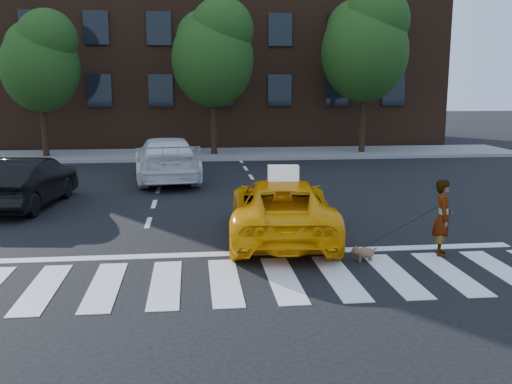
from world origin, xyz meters
TOP-DOWN VIEW (x-y plane):
  - ground at (0.00, 0.00)m, footprint 120.00×120.00m
  - crosswalk at (0.00, 0.00)m, footprint 13.00×2.40m
  - stop_line at (0.00, 1.60)m, footprint 12.00×0.30m
  - sidewalk_far at (0.00, 17.50)m, footprint 30.00×4.00m
  - building at (0.00, 25.00)m, footprint 26.00×10.00m
  - tree_left at (-6.97, 17.00)m, footprint 3.39×3.38m
  - tree_mid at (0.53, 17.00)m, footprint 3.69×3.69m
  - tree_right at (7.53, 17.00)m, footprint 4.00×4.00m
  - taxi at (1.40, 2.73)m, footprint 2.61×4.87m
  - black_sedan at (-5.00, 6.63)m, footprint 1.96×4.33m
  - white_suv at (-1.40, 10.62)m, footprint 2.61×5.40m
  - woman at (4.32, 1.09)m, footprint 0.52×0.64m
  - dog at (2.67, 0.86)m, footprint 0.51×0.21m
  - taxi_sign at (1.40, 2.53)m, footprint 0.67×0.34m

SIDE VIEW (x-z plane):
  - ground at x=0.00m, z-range 0.00..0.00m
  - crosswalk at x=0.00m, z-range 0.00..0.01m
  - stop_line at x=0.00m, z-range 0.00..0.01m
  - sidewalk_far at x=0.00m, z-range 0.00..0.15m
  - dog at x=2.67m, z-range 0.02..0.32m
  - taxi at x=1.40m, z-range 0.00..1.30m
  - black_sedan at x=-5.00m, z-range 0.00..1.38m
  - woman at x=4.32m, z-range 0.00..1.50m
  - white_suv at x=-1.40m, z-range 0.00..1.52m
  - taxi_sign at x=1.40m, z-range 1.30..1.62m
  - tree_left at x=-6.97m, z-range 1.19..7.69m
  - tree_mid at x=0.53m, z-range 1.30..8.40m
  - tree_right at x=7.53m, z-range 1.41..9.11m
  - building at x=0.00m, z-range 0.00..12.00m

